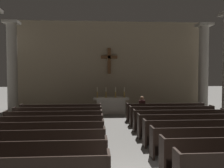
# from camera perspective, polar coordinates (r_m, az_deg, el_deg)

# --- Properties ---
(pew_left_row_2) EXTENTS (4.11, 0.50, 0.95)m
(pew_left_row_2) POSITION_cam_1_polar(r_m,az_deg,el_deg) (6.75, -19.44, -15.62)
(pew_left_row_2) COLOR black
(pew_left_row_2) RESTS_ON ground
(pew_left_row_3) EXTENTS (4.11, 0.50, 0.95)m
(pew_left_row_3) POSITION_cam_1_polar(r_m,az_deg,el_deg) (7.81, -17.14, -13.04)
(pew_left_row_3) COLOR black
(pew_left_row_3) RESTS_ON ground
(pew_left_row_4) EXTENTS (4.11, 0.50, 0.95)m
(pew_left_row_4) POSITION_cam_1_polar(r_m,az_deg,el_deg) (8.90, -15.42, -11.08)
(pew_left_row_4) COLOR black
(pew_left_row_4) RESTS_ON ground
(pew_left_row_5) EXTENTS (4.11, 0.50, 0.95)m
(pew_left_row_5) POSITION_cam_1_polar(r_m,az_deg,el_deg) (10.00, -14.09, -9.53)
(pew_left_row_5) COLOR black
(pew_left_row_5) RESTS_ON ground
(pew_left_row_6) EXTENTS (4.11, 0.50, 0.95)m
(pew_left_row_6) POSITION_cam_1_polar(r_m,az_deg,el_deg) (11.11, -13.04, -8.29)
(pew_left_row_6) COLOR black
(pew_left_row_6) RESTS_ON ground
(pew_left_row_7) EXTENTS (4.11, 0.50, 0.95)m
(pew_left_row_7) POSITION_cam_1_polar(r_m,az_deg,el_deg) (12.22, -12.18, -7.28)
(pew_left_row_7) COLOR black
(pew_left_row_7) RESTS_ON ground
(pew_left_row_8) EXTENTS (4.11, 0.50, 0.95)m
(pew_left_row_8) POSITION_cam_1_polar(r_m,az_deg,el_deg) (13.34, -11.47, -6.43)
(pew_left_row_8) COLOR black
(pew_left_row_8) RESTS_ON ground
(pew_right_row_3) EXTENTS (4.11, 0.50, 0.95)m
(pew_right_row_3) POSITION_cam_1_polar(r_m,az_deg,el_deg) (8.48, 22.85, -11.88)
(pew_right_row_3) COLOR black
(pew_right_row_3) RESTS_ON ground
(pew_right_row_4) EXTENTS (4.11, 0.50, 0.95)m
(pew_right_row_4) POSITION_cam_1_polar(r_m,az_deg,el_deg) (9.49, 19.68, -10.27)
(pew_right_row_4) COLOR black
(pew_right_row_4) RESTS_ON ground
(pew_right_row_5) EXTENTS (4.11, 0.50, 0.95)m
(pew_right_row_5) POSITION_cam_1_polar(r_m,az_deg,el_deg) (10.53, 17.15, -8.95)
(pew_right_row_5) COLOR black
(pew_right_row_5) RESTS_ON ground
(pew_right_row_6) EXTENTS (4.11, 0.50, 0.95)m
(pew_right_row_6) POSITION_cam_1_polar(r_m,az_deg,el_deg) (11.59, 15.09, -7.86)
(pew_right_row_6) COLOR black
(pew_right_row_6) RESTS_ON ground
(pew_right_row_7) EXTENTS (4.11, 0.50, 0.95)m
(pew_right_row_7) POSITION_cam_1_polar(r_m,az_deg,el_deg) (12.66, 13.38, -6.94)
(pew_right_row_7) COLOR black
(pew_right_row_7) RESTS_ON ground
(pew_right_row_8) EXTENTS (4.11, 0.50, 0.95)m
(pew_right_row_8) POSITION_cam_1_polar(r_m,az_deg,el_deg) (13.75, 11.95, -6.17)
(pew_right_row_8) COLOR black
(pew_right_row_8) RESTS_ON ground
(column_left_fourth) EXTENTS (0.94, 0.94, 5.75)m
(column_left_fourth) POSITION_cam_1_polar(r_m,az_deg,el_deg) (16.85, -21.72, 3.21)
(column_left_fourth) COLOR #9E998E
(column_left_fourth) RESTS_ON ground
(column_right_fourth) EXTENTS (0.94, 0.94, 5.75)m
(column_right_fourth) POSITION_cam_1_polar(r_m,az_deg,el_deg) (17.55, 20.05, 3.21)
(column_right_fourth) COLOR #9E998E
(column_right_fourth) RESTS_ON ground
(altar) EXTENTS (2.20, 0.90, 1.01)m
(altar) POSITION_cam_1_polar(r_m,az_deg,el_deg) (15.76, -0.28, -4.77)
(altar) COLOR #BCB7AD
(altar) RESTS_ON ground
(candlestick_outer_left) EXTENTS (0.16, 0.16, 0.64)m
(candlestick_outer_left) POSITION_cam_1_polar(r_m,az_deg,el_deg) (15.66, -3.39, -2.33)
(candlestick_outer_left) COLOR #B79338
(candlestick_outer_left) RESTS_ON altar
(candlestick_inner_left) EXTENTS (0.16, 0.16, 0.64)m
(candlestick_inner_left) POSITION_cam_1_polar(r_m,az_deg,el_deg) (15.67, -1.38, -2.32)
(candlestick_inner_left) COLOR #B79338
(candlestick_inner_left) RESTS_ON altar
(candlestick_inner_right) EXTENTS (0.16, 0.16, 0.64)m
(candlestick_inner_right) POSITION_cam_1_polar(r_m,az_deg,el_deg) (15.71, 0.81, -2.31)
(candlestick_inner_right) COLOR #B79338
(candlestick_inner_right) RESTS_ON altar
(candlestick_outer_right) EXTENTS (0.16, 0.16, 0.64)m
(candlestick_outer_right) POSITION_cam_1_polar(r_m,az_deg,el_deg) (15.77, 2.81, -2.30)
(candlestick_outer_right) COLOR #B79338
(candlestick_outer_right) RESTS_ON altar
(apse_with_cross) EXTENTS (13.26, 0.46, 6.11)m
(apse_with_cross) POSITION_cam_1_polar(r_m,az_deg,el_deg) (17.64, -0.70, 4.23)
(apse_with_cross) COLOR gray
(apse_with_cross) RESTS_ON ground
(lone_worshipper) EXTENTS (0.32, 0.43, 1.32)m
(lone_worshipper) POSITION_cam_1_polar(r_m,az_deg,el_deg) (13.47, 6.75, -5.39)
(lone_worshipper) COLOR #26262B
(lone_worshipper) RESTS_ON ground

